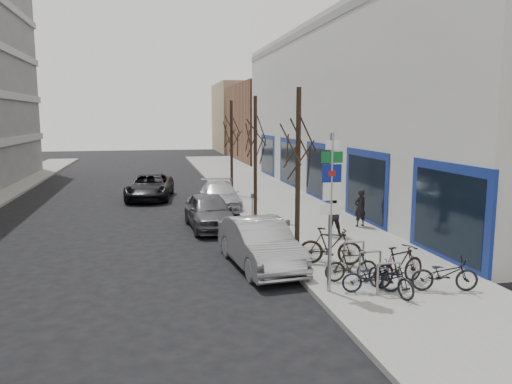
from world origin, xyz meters
name	(u,v)px	position (x,y,z in m)	size (l,w,h in m)	color
ground	(237,304)	(0.00, 0.00, 0.00)	(120.00, 120.00, 0.00)	black
sidewalk_east	(296,216)	(4.50, 10.00, 0.07)	(5.00, 70.00, 0.15)	slate
commercial_building	(464,110)	(17.00, 16.00, 5.00)	(20.00, 32.00, 10.00)	#B7B7B2
brick_building_far	(292,123)	(13.00, 40.00, 4.00)	(12.00, 14.00, 8.00)	brown
tan_building_far	(265,118)	(13.50, 55.00, 4.50)	(13.00, 12.00, 9.00)	#937A5B
highway_sign_pole	(331,203)	(2.40, -0.01, 2.46)	(0.55, 0.10, 4.20)	gray
bike_rack	(370,262)	(3.80, 0.60, 0.66)	(0.66, 2.26, 0.83)	gray
tree_near	(298,132)	(2.60, 3.50, 4.10)	(1.80, 1.80, 5.50)	black
tree_mid	(255,128)	(2.60, 10.00, 4.10)	(1.80, 1.80, 5.50)	black
tree_far	(231,126)	(2.60, 16.50, 4.10)	(1.80, 1.80, 5.50)	black
meter_front	(288,236)	(2.15, 3.00, 0.92)	(0.10, 0.08, 1.27)	gray
meter_mid	(252,205)	(2.15, 8.50, 0.92)	(0.10, 0.08, 1.27)	gray
meter_back	(231,187)	(2.15, 14.00, 0.92)	(0.10, 0.08, 1.27)	gray
bike_near_left	(391,275)	(3.86, -0.49, 0.65)	(0.49, 1.64, 1.00)	black
bike_near_right	(399,265)	(4.38, 0.05, 0.70)	(0.54, 1.82, 1.10)	black
bike_mid_curb	(372,274)	(3.44, -0.29, 0.62)	(0.47, 1.55, 0.94)	black
bike_mid_inner	(351,265)	(3.27, 0.62, 0.61)	(0.45, 1.50, 0.91)	black
bike_far_curb	(445,271)	(5.31, -0.59, 0.67)	(0.52, 1.71, 1.04)	black
bike_far_inner	(330,246)	(3.26, 2.23, 0.73)	(0.57, 1.91, 1.16)	black
parked_car_front	(260,244)	(1.22, 2.88, 0.74)	(1.57, 4.50, 1.48)	#A6A5AB
parked_car_mid	(209,211)	(0.35, 8.60, 0.72)	(1.71, 4.25, 1.45)	#515056
parked_car_back	(220,196)	(1.40, 13.00, 0.67)	(1.87, 4.60, 1.33)	#B6B7BC
lane_car	(150,187)	(-2.02, 16.84, 0.70)	(2.32, 5.03, 1.40)	black
pedestrian_near	(360,208)	(6.34, 7.03, 0.92)	(0.56, 0.37, 1.53)	black
pedestrian_far	(332,213)	(4.63, 5.73, 1.00)	(0.63, 0.43, 1.71)	black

